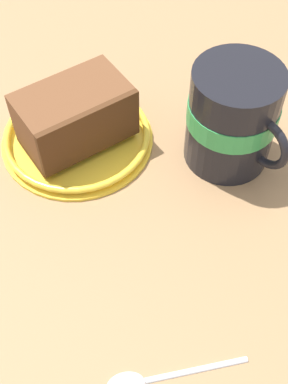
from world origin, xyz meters
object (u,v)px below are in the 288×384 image
tea_mug (233,116)px  teaspoon (147,379)px  small_plate (77,136)px  cake_slice (75,117)px

tea_mug → teaspoon: (21.87, -10.64, -5.12)cm
small_plate → teaspoon: bearing=10.1°
small_plate → teaspoon: small_plate is taller
small_plate → cake_slice: (0.24, 0.13, 3.14)cm
tea_mug → teaspoon: tea_mug is taller
tea_mug → small_plate: bearing=-103.1°
cake_slice → tea_mug: bearing=77.7°
tea_mug → teaspoon: size_ratio=0.93×
cake_slice → teaspoon: size_ratio=1.13×
cake_slice → teaspoon: cake_slice is taller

